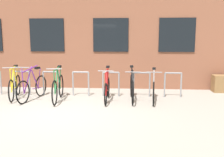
% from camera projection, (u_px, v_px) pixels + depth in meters
% --- Properties ---
extents(ground_plane, '(42.00, 42.00, 0.00)m').
position_uv_depth(ground_plane, '(55.00, 112.00, 6.55)').
color(ground_plane, '#9E998E').
extents(storefront_building, '(28.00, 6.07, 4.67)m').
position_uv_depth(storefront_building, '(91.00, 29.00, 12.30)').
color(storefront_building, brown).
rests_on(storefront_building, ground).
extents(bike_rack, '(6.57, 0.05, 0.82)m').
position_uv_depth(bike_rack, '(81.00, 81.00, 8.32)').
color(bike_rack, gray).
rests_on(bike_rack, ground).
extents(bicycle_silver, '(0.44, 1.67, 1.01)m').
position_uv_depth(bicycle_silver, '(154.00, 89.00, 7.63)').
color(bicycle_silver, black).
rests_on(bicycle_silver, ground).
extents(bicycle_green, '(0.44, 1.81, 1.06)m').
position_uv_depth(bicycle_green, '(58.00, 87.00, 7.72)').
color(bicycle_green, black).
rests_on(bicycle_green, ground).
extents(bicycle_yellow, '(0.54, 1.67, 1.06)m').
position_uv_depth(bicycle_yellow, '(15.00, 86.00, 8.03)').
color(bicycle_yellow, black).
rests_on(bicycle_yellow, ground).
extents(bicycle_red, '(0.44, 1.68, 1.05)m').
position_uv_depth(bicycle_red, '(107.00, 89.00, 7.68)').
color(bicycle_red, black).
rests_on(bicycle_red, ground).
extents(bicycle_black, '(0.44, 1.83, 1.05)m').
position_uv_depth(bicycle_black, '(132.00, 87.00, 7.76)').
color(bicycle_black, black).
rests_on(bicycle_black, ground).
extents(bicycle_purple, '(0.45, 1.73, 1.09)m').
position_uv_depth(bicycle_purple, '(33.00, 87.00, 7.85)').
color(bicycle_purple, black).
rests_on(bicycle_purple, ground).
extents(planter_box, '(0.70, 0.44, 0.60)m').
position_uv_depth(planter_box, '(223.00, 84.00, 8.93)').
color(planter_box, olive).
rests_on(planter_box, ground).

